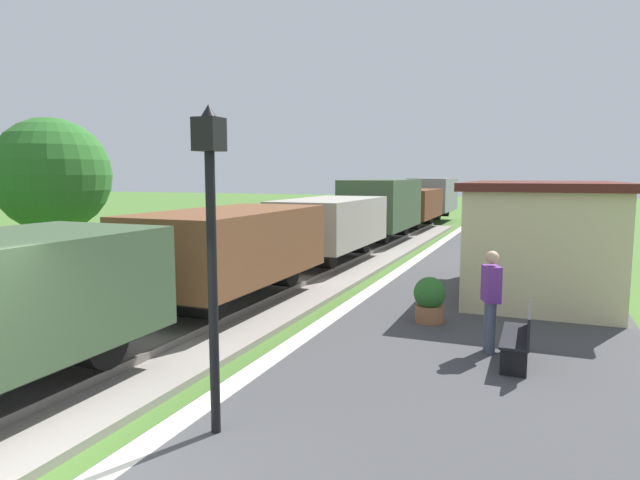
{
  "coord_description": "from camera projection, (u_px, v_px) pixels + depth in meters",
  "views": [
    {
      "loc": [
        4.29,
        -3.42,
        3.19
      ],
      "look_at": [
        -0.3,
        7.94,
        1.72
      ],
      "focal_mm": 30.38,
      "sensor_mm": 36.0,
      "label": 1
    }
  ],
  "objects": [
    {
      "name": "bench_near_hut",
      "position": [
        521.0,
        335.0,
        8.43
      ],
      "size": [
        0.42,
        1.5,
        0.91
      ],
      "color": "black",
      "rests_on": "platform_slab"
    },
    {
      "name": "potted_planter",
      "position": [
        429.0,
        299.0,
        10.86
      ],
      "size": [
        0.64,
        0.64,
        0.92
      ],
      "color": "#9E6642",
      "rests_on": "platform_slab"
    },
    {
      "name": "freight_train",
      "position": [
        366.0,
        216.0,
        22.67
      ],
      "size": [
        2.5,
        39.2,
        2.72
      ],
      "color": "#384C33",
      "rests_on": "rail_near"
    },
    {
      "name": "person_waiting",
      "position": [
        491.0,
        297.0,
        8.95
      ],
      "size": [
        0.36,
        0.44,
        1.71
      ],
      "rotation": [
        0.0,
        0.0,
        3.51
      ],
      "color": "#474C66",
      "rests_on": "platform_slab"
    },
    {
      "name": "tree_trackside_far",
      "position": [
        52.0,
        176.0,
        15.01
      ],
      "size": [
        3.17,
        3.17,
        4.78
      ],
      "color": "#4C3823",
      "rests_on": "ground"
    },
    {
      "name": "station_hut",
      "position": [
        541.0,
        238.0,
        13.41
      ],
      "size": [
        3.5,
        5.8,
        2.78
      ],
      "color": "beige",
      "rests_on": "platform_slab"
    },
    {
      "name": "lamp_post_near",
      "position": [
        211.0,
        211.0,
        5.93
      ],
      "size": [
        0.28,
        0.28,
        3.7
      ],
      "color": "black",
      "rests_on": "platform_slab"
    }
  ]
}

